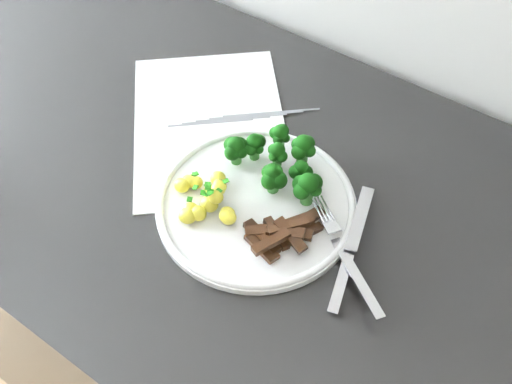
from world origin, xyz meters
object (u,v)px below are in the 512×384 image
object	(u,v)px
recipe_paper	(210,124)
knife	(347,262)
beef_strips	(283,232)
counter	(223,322)
potatoes	(206,199)
plate	(256,203)
fork	(347,259)
broccoli	(280,160)

from	to	relation	value
recipe_paper	knife	xyz separation A→B (m)	(0.27, -0.09, 0.01)
recipe_paper	beef_strips	bearing A→B (deg)	-28.83
counter	potatoes	size ratio (longest dim) A/B	24.69
counter	plate	world-z (taller)	plate
counter	plate	distance (m)	0.47
knife	counter	bearing A→B (deg)	173.67
counter	plate	xyz separation A→B (m)	(0.09, -0.01, 0.46)
fork	knife	bearing A→B (deg)	91.35
potatoes	knife	world-z (taller)	potatoes
knife	fork	bearing A→B (deg)	-88.65
broccoli	fork	bearing A→B (deg)	-25.17
counter	fork	size ratio (longest dim) A/B	16.14
fork	plate	bearing A→B (deg)	175.22
broccoli	fork	size ratio (longest dim) A/B	0.98
plate	potatoes	xyz separation A→B (m)	(-0.05, -0.04, 0.01)
counter	recipe_paper	xyz separation A→B (m)	(-0.05, 0.07, 0.46)
beef_strips	knife	xyz separation A→B (m)	(0.08, 0.01, -0.01)
recipe_paper	potatoes	xyz separation A→B (m)	(0.09, -0.12, 0.02)
recipe_paper	beef_strips	distance (m)	0.22
fork	potatoes	bearing A→B (deg)	-172.03
fork	counter	bearing A→B (deg)	173.39
potatoes	beef_strips	distance (m)	0.11
potatoes	beef_strips	world-z (taller)	potatoes
plate	fork	distance (m)	0.14
recipe_paper	beef_strips	size ratio (longest dim) A/B	3.34
broccoli	beef_strips	size ratio (longest dim) A/B	1.35
counter	beef_strips	world-z (taller)	beef_strips
plate	broccoli	xyz separation A→B (m)	(-0.00, 0.05, 0.03)
recipe_paper	beef_strips	world-z (taller)	beef_strips
fork	broccoli	bearing A→B (deg)	154.83
recipe_paper	broccoli	world-z (taller)	broccoli
recipe_paper	fork	bearing A→B (deg)	-18.88
plate	knife	world-z (taller)	knife
beef_strips	broccoli	bearing A→B (deg)	126.20
counter	beef_strips	size ratio (longest dim) A/B	22.24
plate	beef_strips	xyz separation A→B (m)	(0.06, -0.02, 0.01)
recipe_paper	plate	size ratio (longest dim) A/B	1.44
knife	beef_strips	bearing A→B (deg)	-170.47
knife	recipe_paper	bearing A→B (deg)	161.33
potatoes	beef_strips	bearing A→B (deg)	7.35
broccoli	beef_strips	distance (m)	0.10
beef_strips	potatoes	bearing A→B (deg)	-172.65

